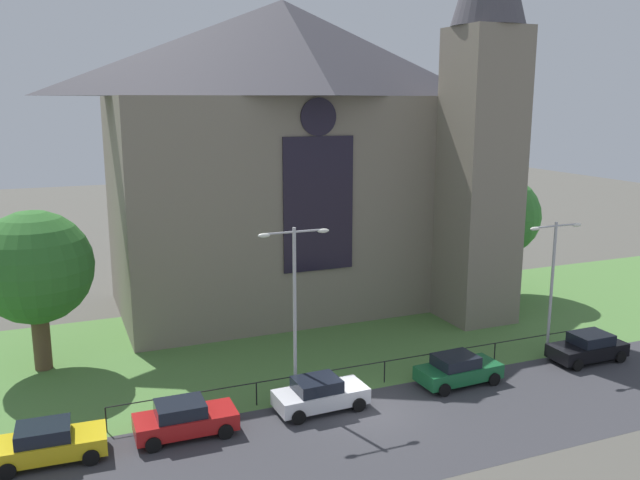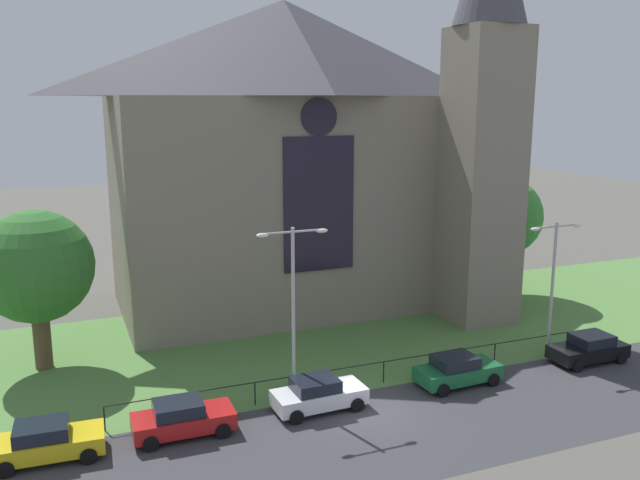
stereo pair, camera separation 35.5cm
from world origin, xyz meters
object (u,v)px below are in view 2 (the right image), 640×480
at_px(tree_right_far, 503,217).
at_px(church_building, 299,154).
at_px(parked_car_red, 182,418).
at_px(parked_car_black, 589,348).
at_px(streetlamp_near, 293,292).
at_px(streetlamp_far, 553,271).
at_px(tree_left_far, 36,267).
at_px(parked_car_white, 318,394).
at_px(parked_car_yellow, 47,442).
at_px(parked_car_green, 457,370).

bearing_deg(tree_right_far, church_building, 166.21).
bearing_deg(church_building, parked_car_red, -125.10).
xyz_separation_m(tree_right_far, parked_car_black, (-3.32, -12.29, -4.94)).
xyz_separation_m(tree_right_far, streetlamp_near, (-19.50, -10.74, -0.46)).
xyz_separation_m(streetlamp_near, streetlamp_far, (14.80, 0.00, -0.44)).
bearing_deg(parked_car_red, tree_left_far, 119.47).
distance_m(streetlamp_near, parked_car_red, 7.22).
bearing_deg(parked_car_black, parked_car_white, -0.48).
bearing_deg(tree_right_far, streetlamp_near, -151.15).
bearing_deg(tree_right_far, parked_car_yellow, -158.07).
relative_size(tree_right_far, parked_car_yellow, 1.99).
bearing_deg(streetlamp_near, tree_right_far, 28.85).
bearing_deg(tree_right_far, streetlamp_far, -113.66).
relative_size(church_building, streetlamp_near, 3.17).
distance_m(streetlamp_near, parked_car_green, 9.29).
height_order(streetlamp_near, parked_car_black, streetlamp_near).
relative_size(parked_car_yellow, parked_car_green, 1.00).
bearing_deg(streetlamp_far, parked_car_red, -175.89).
xyz_separation_m(streetlamp_near, parked_car_green, (8.01, -1.42, -4.48)).
bearing_deg(parked_car_black, parked_car_red, -0.18).
xyz_separation_m(parked_car_yellow, parked_car_red, (5.26, -0.02, 0.00)).
xyz_separation_m(streetlamp_far, parked_car_black, (1.39, -1.54, -4.04)).
relative_size(tree_right_far, parked_car_green, 2.00).
relative_size(parked_car_yellow, parked_car_white, 1.01).
height_order(tree_right_far, parked_car_black, tree_right_far).
xyz_separation_m(streetlamp_near, parked_car_black, (16.19, -1.54, -4.48)).
relative_size(tree_right_far, parked_car_black, 2.03).
xyz_separation_m(tree_right_far, streetlamp_far, (-4.71, -10.74, -0.89)).
height_order(tree_left_far, streetlamp_far, tree_left_far).
bearing_deg(parked_car_yellow, streetlamp_near, 10.31).
bearing_deg(parked_car_red, parked_car_green, 0.90).
bearing_deg(tree_left_far, parked_car_green, -27.56).
relative_size(streetlamp_far, parked_car_white, 1.74).
bearing_deg(parked_car_yellow, tree_left_far, 93.68).
xyz_separation_m(parked_car_green, parked_car_black, (8.17, -0.12, 0.00)).
distance_m(streetlamp_near, parked_car_black, 16.87).
relative_size(streetlamp_near, parked_car_green, 1.92).
distance_m(parked_car_red, parked_car_white, 6.13).
height_order(parked_car_white, parked_car_green, same).
height_order(tree_left_far, tree_right_far, tree_right_far).
bearing_deg(streetlamp_far, parked_car_black, -48.01).
distance_m(tree_right_far, parked_car_red, 28.23).
xyz_separation_m(church_building, parked_car_white, (-4.86, -15.58, -9.53)).
height_order(parked_car_yellow, parked_car_red, same).
xyz_separation_m(tree_left_far, streetlamp_near, (10.90, -8.45, -0.20)).
relative_size(parked_car_white, parked_car_green, 1.00).
xyz_separation_m(tree_left_far, parked_car_yellow, (0.17, -9.88, -4.68)).
distance_m(tree_right_far, parked_car_green, 17.45).
relative_size(streetlamp_near, parked_car_red, 1.94).
bearing_deg(parked_car_black, parked_car_yellow, -0.19).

